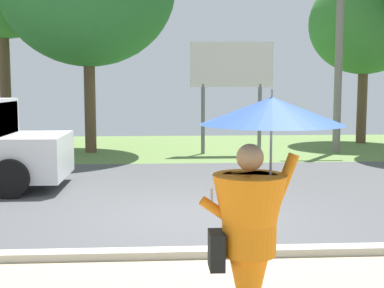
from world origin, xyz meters
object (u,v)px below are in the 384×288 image
at_px(utility_pole, 339,47).
at_px(roadside_billboard, 232,73).
at_px(monk_pedestrian, 255,209).
at_px(tree_right_mid, 365,24).

distance_m(utility_pole, roadside_billboard, 3.51).
xyz_separation_m(utility_pole, roadside_billboard, (-3.42, -0.05, -0.80)).
bearing_deg(utility_pole, monk_pedestrian, -111.57).
distance_m(roadside_billboard, tree_right_mid, 6.22).
bearing_deg(utility_pole, roadside_billboard, -179.22).
bearing_deg(roadside_billboard, tree_right_mid, 27.41).
distance_m(utility_pole, tree_right_mid, 3.43).
distance_m(monk_pedestrian, utility_pole, 13.56).
height_order(utility_pole, roadside_billboard, utility_pole).
height_order(monk_pedestrian, tree_right_mid, tree_right_mid).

